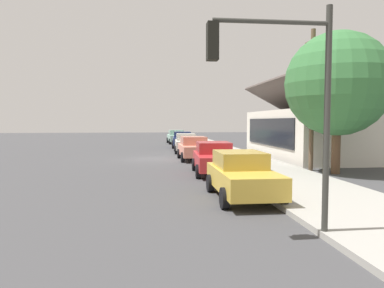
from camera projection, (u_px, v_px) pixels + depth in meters
name	position (u px, v px, depth m)	size (l,w,h in m)	color
ground_plane	(156.00, 159.00, 25.49)	(120.00, 120.00, 0.00)	#424244
sidewalk_curb	(234.00, 157.00, 26.11)	(60.00, 4.20, 0.16)	#A3A099
car_seafoam	(176.00, 137.00, 43.12)	(4.70, 2.23, 1.59)	#9ED1BC
car_navy	(182.00, 139.00, 36.48)	(4.42, 2.26, 1.59)	navy
car_ivory	(186.00, 143.00, 30.71)	(4.41, 2.11, 1.59)	silver
car_coral	(194.00, 148.00, 24.85)	(4.34, 2.13, 1.59)	#EA8C75
car_cherry	(214.00, 158.00, 18.24)	(4.44, 2.24, 1.59)	red
car_mustard	(242.00, 175.00, 12.44)	(4.33, 2.01, 1.59)	gold
storefront_building	(320.00, 132.00, 26.56)	(12.65, 8.03, 5.62)	silver
shade_tree	(338.00, 84.00, 18.04)	(5.19, 5.19, 7.11)	brown
traffic_light_main	(282.00, 83.00, 7.93)	(0.37, 2.79, 5.20)	#383833
utility_pole_wooden	(312.00, 97.00, 19.23)	(1.80, 0.24, 7.50)	brown
fire_hydrant_red	(234.00, 161.00, 19.89)	(0.22, 0.22, 0.71)	red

